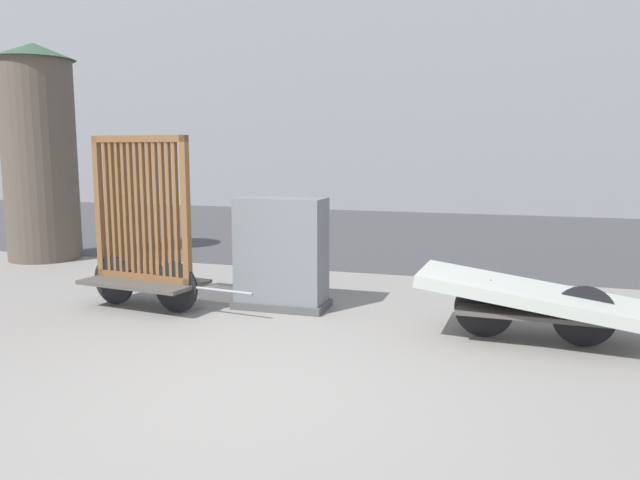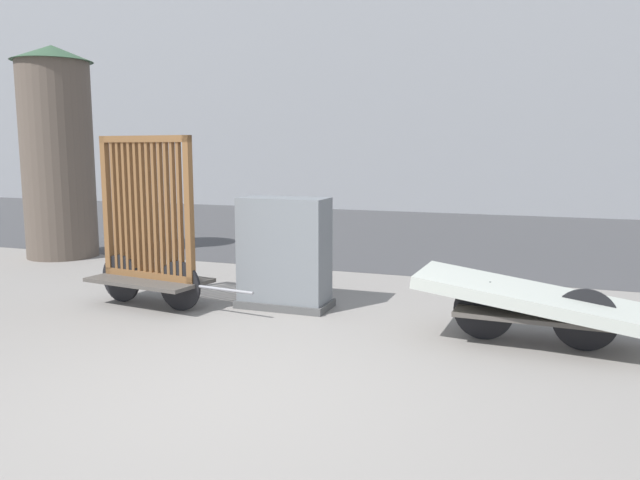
% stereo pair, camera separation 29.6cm
% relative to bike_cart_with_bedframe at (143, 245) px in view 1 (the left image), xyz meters
% --- Properties ---
extents(ground_plane, '(60.00, 60.00, 0.00)m').
position_rel_bike_cart_with_bedframe_xyz_m(ground_plane, '(1.96, -1.90, -0.68)').
color(ground_plane, gray).
extents(road_strip, '(56.00, 8.42, 0.01)m').
position_rel_bike_cart_with_bedframe_xyz_m(road_strip, '(1.96, 6.74, -0.68)').
color(road_strip, '#424244').
rests_on(road_strip, ground_plane).
extents(bike_cart_with_bedframe, '(2.01, 0.83, 1.83)m').
position_rel_bike_cart_with_bedframe_xyz_m(bike_cart_with_bedframe, '(0.00, 0.00, 0.00)').
color(bike_cart_with_bedframe, '#4C4742').
rests_on(bike_cart_with_bedframe, ground_plane).
extents(bike_cart_with_mattress, '(2.35, 0.90, 0.61)m').
position_rel_bike_cart_with_bedframe_xyz_m(bike_cart_with_mattress, '(3.93, 0.00, -0.29)').
color(bike_cart_with_mattress, '#4C4742').
rests_on(bike_cart_with_mattress, ground_plane).
extents(utility_cabinet, '(1.00, 0.49, 1.18)m').
position_rel_bike_cart_with_bedframe_xyz_m(utility_cabinet, '(1.39, 0.45, -0.13)').
color(utility_cabinet, '#4C4C4C').
rests_on(utility_cabinet, ground_plane).
extents(advertising_column, '(1.20, 1.20, 3.24)m').
position_rel_bike_cart_with_bedframe_xyz_m(advertising_column, '(-3.17, 2.18, 0.96)').
color(advertising_column, brown).
rests_on(advertising_column, ground_plane).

